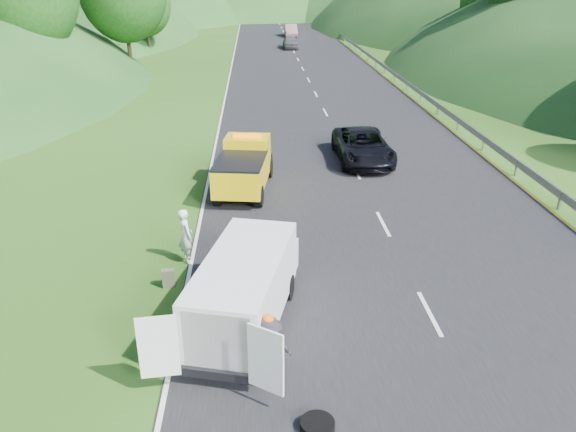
{
  "coord_description": "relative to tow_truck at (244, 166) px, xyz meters",
  "views": [
    {
      "loc": [
        -1.72,
        -14.91,
        8.78
      ],
      "look_at": [
        -0.7,
        2.04,
        1.3
      ],
      "focal_mm": 35.0,
      "sensor_mm": 36.0,
      "label": 1
    }
  ],
  "objects": [
    {
      "name": "dist_car_a",
      "position": [
        5.01,
        47.22,
        -1.09
      ],
      "size": [
        1.78,
        4.43,
        1.51
      ],
      "primitive_type": "imported",
      "color": "#424146",
      "rests_on": "ground"
    },
    {
      "name": "tree_line_left",
      "position": [
        -16.79,
        52.07,
        -1.09
      ],
      "size": [
        14.0,
        140.0,
        14.0
      ],
      "primitive_type": null,
      "color": "#265C1B",
      "rests_on": "ground"
    },
    {
      "name": "dist_car_b",
      "position": [
        5.93,
        60.92,
        -1.09
      ],
      "size": [
        1.69,
        4.85,
        1.6
      ],
      "primitive_type": "imported",
      "color": "#82575C",
      "rests_on": "ground"
    },
    {
      "name": "dist_car_c",
      "position": [
        5.96,
        87.08,
        -1.09
      ],
      "size": [
        2.09,
        5.13,
        1.49
      ],
      "primitive_type": "imported",
      "color": "#9E634F",
      "rests_on": "ground"
    },
    {
      "name": "guardrail",
      "position": [
        12.51,
        44.57,
        -1.09
      ],
      "size": [
        0.06,
        140.0,
        1.52
      ],
      "primitive_type": "cube",
      "color": "gray",
      "rests_on": "ground"
    },
    {
      "name": "suitcase",
      "position": [
        -2.21,
        -8.02,
        -0.8
      ],
      "size": [
        0.37,
        0.22,
        0.58
      ],
      "primitive_type": "cube",
      "rotation": [
        0.0,
        0.0,
        0.07
      ],
      "color": "#605C48",
      "rests_on": "ground"
    },
    {
      "name": "woman",
      "position": [
        -1.83,
        -6.4,
        -1.09
      ],
      "size": [
        0.74,
        0.81,
        1.82
      ],
      "primitive_type": "imported",
      "rotation": [
        0.0,
        0.0,
        2.04
      ],
      "color": "silver",
      "rests_on": "ground"
    },
    {
      "name": "ground",
      "position": [
        2.21,
        -7.93,
        -1.09
      ],
      "size": [
        320.0,
        320.0,
        0.0
      ],
      "primitive_type": "plane",
      "color": "#38661E",
      "rests_on": "ground"
    },
    {
      "name": "road_surface",
      "position": [
        5.21,
        32.07,
        -1.08
      ],
      "size": [
        14.0,
        200.0,
        0.02
      ],
      "primitive_type": "cube",
      "color": "black",
      "rests_on": "ground"
    },
    {
      "name": "tree_line_right",
      "position": [
        25.21,
        52.07,
        -1.09
      ],
      "size": [
        14.0,
        140.0,
        14.0
      ],
      "primitive_type": null,
      "color": "#265C1B",
      "rests_on": "ground"
    },
    {
      "name": "hills_backdrop",
      "position": [
        8.71,
        126.77,
        -1.09
      ],
      "size": [
        201.0,
        288.6,
        44.0
      ],
      "primitive_type": null,
      "color": "#2D5B23",
      "rests_on": "ground"
    },
    {
      "name": "worker",
      "position": [
        0.68,
        -12.46,
        -1.09
      ],
      "size": [
        1.29,
        1.09,
        1.74
      ],
      "primitive_type": "imported",
      "rotation": [
        0.0,
        0.0,
        0.48
      ],
      "color": "black",
      "rests_on": "ground"
    },
    {
      "name": "dist_car_d",
      "position": [
        6.34,
        102.62,
        -1.09
      ],
      "size": [
        1.78,
        4.43,
        1.51
      ],
      "primitive_type": "imported",
      "color": "gray",
      "rests_on": "ground"
    },
    {
      "name": "spare_tire",
      "position": [
        1.63,
        -14.01,
        -1.09
      ],
      "size": [
        0.72,
        0.72,
        0.2
      ],
      "primitive_type": "cylinder",
      "color": "black",
      "rests_on": "ground"
    },
    {
      "name": "white_van",
      "position": [
        0.14,
        -10.13,
        0.1
      ],
      "size": [
        3.89,
        6.33,
        2.1
      ],
      "rotation": [
        0.0,
        0.0,
        -0.25
      ],
      "color": "black",
      "rests_on": "ground"
    },
    {
      "name": "passing_suv",
      "position": [
        5.8,
        3.64,
        -1.09
      ],
      "size": [
        2.53,
        5.48,
        1.52
      ],
      "primitive_type": "imported",
      "rotation": [
        0.0,
        0.0,
        0.0
      ],
      "color": "black",
      "rests_on": "ground"
    },
    {
      "name": "tow_truck",
      "position": [
        0.0,
        0.0,
        0.0
      ],
      "size": [
        2.59,
        5.4,
        2.23
      ],
      "rotation": [
        0.0,
        0.0,
        -0.14
      ],
      "color": "black",
      "rests_on": "ground"
    },
    {
      "name": "child",
      "position": [
        -0.81,
        -8.94,
        -1.09
      ],
      "size": [
        0.58,
        0.48,
        1.12
      ],
      "primitive_type": "imported",
      "rotation": [
        0.0,
        0.0,
        -0.1
      ],
      "color": "tan",
      "rests_on": "ground"
    }
  ]
}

